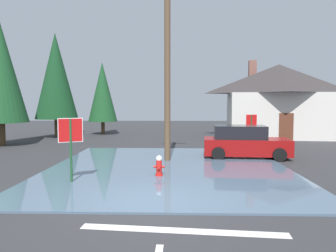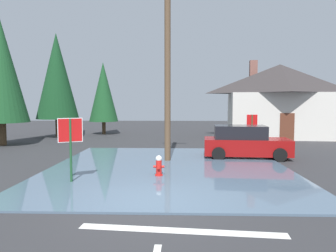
{
  "view_description": "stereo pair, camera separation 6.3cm",
  "coord_description": "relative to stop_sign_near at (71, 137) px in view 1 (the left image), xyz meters",
  "views": [
    {
      "loc": [
        0.72,
        -8.3,
        2.7
      ],
      "look_at": [
        0.38,
        4.52,
        1.77
      ],
      "focal_mm": 33.45,
      "sensor_mm": 36.0,
      "label": 1
    },
    {
      "loc": [
        0.78,
        -8.3,
        2.7
      ],
      "look_at": [
        0.38,
        4.52,
        1.77
      ],
      "focal_mm": 33.45,
      "sensor_mm": 36.0,
      "label": 2
    }
  ],
  "objects": [
    {
      "name": "ground_plane",
      "position": [
        2.81,
        -1.99,
        -1.63
      ],
      "size": [
        80.0,
        80.0,
        0.1
      ],
      "primitive_type": "cube",
      "color": "#2D2D30"
    },
    {
      "name": "flood_puddle",
      "position": [
        3.21,
        2.53,
        -1.55
      ],
      "size": [
        9.76,
        10.89,
        0.06
      ],
      "primitive_type": "cube",
      "color": "#4C6075",
      "rests_on": "ground"
    },
    {
      "name": "lane_stop_bar",
      "position": [
        3.67,
        -3.84,
        -1.58
      ],
      "size": [
        4.43,
        0.7,
        0.01
      ],
      "primitive_type": "cube",
      "rotation": [
        0.0,
        0.0,
        -0.09
      ],
      "color": "silver",
      "rests_on": "ground"
    },
    {
      "name": "stop_sign_near",
      "position": [
        0.0,
        0.0,
        0.0
      ],
      "size": [
        0.73,
        0.4,
        2.21
      ],
      "color": "#1E4C28",
      "rests_on": "ground"
    },
    {
      "name": "fire_hydrant",
      "position": [
        2.9,
        0.98,
        -1.19
      ],
      "size": [
        0.4,
        0.35,
        0.8
      ],
      "color": "red",
      "rests_on": "ground"
    },
    {
      "name": "utility_pole",
      "position": [
        3.12,
        4.07,
        3.12
      ],
      "size": [
        1.6,
        0.28,
        9.05
      ],
      "color": "brown",
      "rests_on": "ground"
    },
    {
      "name": "stop_sign_far",
      "position": [
        8.09,
        8.74,
        -0.14
      ],
      "size": [
        0.7,
        0.11,
        2.04
      ],
      "color": "#1E4C28",
      "rests_on": "ground"
    },
    {
      "name": "house",
      "position": [
        11.68,
        14.99,
        1.42
      ],
      "size": [
        8.82,
        6.38,
        6.24
      ],
      "color": "beige",
      "rests_on": "ground"
    },
    {
      "name": "parked_car",
      "position": [
        6.9,
        5.17,
        -0.82
      ],
      "size": [
        4.26,
        2.21,
        1.61
      ],
      "color": "maroon",
      "rests_on": "ground"
    },
    {
      "name": "pine_tree_mid_left",
      "position": [
        -5.98,
        14.34,
        3.25
      ],
      "size": [
        3.29,
        3.29,
        8.22
      ],
      "color": "#4C3823",
      "rests_on": "ground"
    },
    {
      "name": "pine_tree_short_left",
      "position": [
        -2.89,
        16.87,
        2.09
      ],
      "size": [
        2.5,
        2.5,
        6.25
      ],
      "color": "#4C3823",
      "rests_on": "ground"
    }
  ]
}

